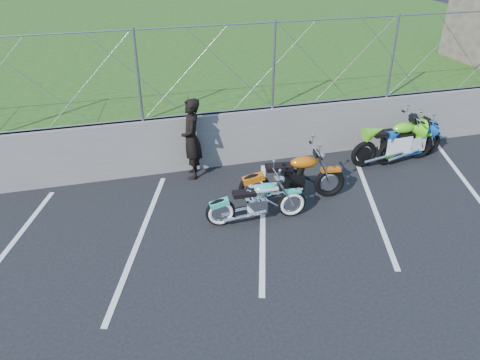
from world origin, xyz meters
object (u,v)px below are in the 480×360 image
object	(u,v)px
naked_orange	(294,179)
person_standing	(192,139)
cruiser_turquoise	(258,203)
sportbike_blue	(411,143)
sportbike_green	(395,144)

from	to	relation	value
naked_orange	person_standing	bearing A→B (deg)	146.15
cruiser_turquoise	sportbike_blue	distance (m)	4.66
naked_orange	person_standing	size ratio (longest dim) A/B	1.22
naked_orange	sportbike_blue	bearing A→B (deg)	23.27
naked_orange	sportbike_green	distance (m)	3.11
naked_orange	sportbike_green	world-z (taller)	sportbike_green
cruiser_turquoise	naked_orange	distance (m)	1.11
cruiser_turquoise	person_standing	distance (m)	2.38
sportbike_blue	person_standing	distance (m)	5.32
sportbike_blue	person_standing	size ratio (longest dim) A/B	1.05
naked_orange	sportbike_green	size ratio (longest dim) A/B	1.02
sportbike_green	naked_orange	bearing A→B (deg)	-163.39
cruiser_turquoise	naked_orange	xyz separation A→B (m)	(0.96, 0.57, 0.08)
sportbike_green	cruiser_turquoise	bearing A→B (deg)	-160.19
cruiser_turquoise	person_standing	bearing A→B (deg)	114.70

